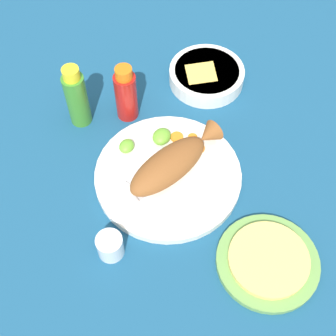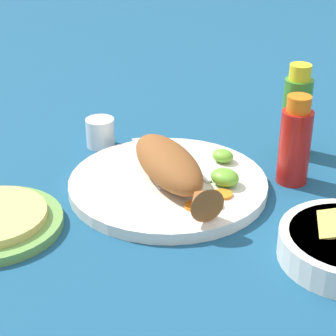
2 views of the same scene
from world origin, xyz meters
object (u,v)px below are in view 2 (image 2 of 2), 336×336
main_plate (168,184)px  fried_fish (171,167)px  hot_sauce_bottle_green (296,113)px  salt_cup (100,134)px  fork_far (174,156)px  hot_sauce_bottle_red (295,143)px  fork_near (147,158)px

main_plate → fried_fish: fried_fish is taller
fried_fish → hot_sauce_bottle_green: 0.26m
fried_fish → salt_cup: 0.22m
fork_far → hot_sauce_bottle_red: bearing=-135.4°
fried_fish → main_plate: bearing=0.0°
main_plate → salt_cup: size_ratio=5.99×
hot_sauce_bottle_green → salt_cup: bearing=39.1°
fork_near → salt_cup: (0.13, -0.01, 0.00)m
fork_far → hot_sauce_bottle_green: size_ratio=1.12×
salt_cup → main_plate: bearing=170.7°
fork_far → salt_cup: 0.16m
hot_sauce_bottle_green → hot_sauce_bottle_red: bearing=122.5°
fork_near → salt_cup: salt_cup is taller
fried_fish → salt_cup: size_ratio=4.67×
main_plate → fork_near: size_ratio=1.88×
fork_near → salt_cup: 0.13m
fried_fish → hot_sauce_bottle_green: bearing=-78.5°
fork_near → fork_far: same height
main_plate → hot_sauce_bottle_red: hot_sauce_bottle_red is taller
hot_sauce_bottle_red → hot_sauce_bottle_green: (0.06, -0.09, 0.01)m
fork_far → hot_sauce_bottle_red: size_ratio=1.24×
fork_near → hot_sauce_bottle_green: size_ratio=1.02×
hot_sauce_bottle_green → salt_cup: 0.35m
salt_cup → hot_sauce_bottle_red: bearing=-159.0°
fork_far → salt_cup: bearing=28.6°
main_plate → fried_fish: size_ratio=1.28×
hot_sauce_bottle_red → hot_sauce_bottle_green: bearing=-57.5°
fried_fish → fork_near: fried_fish is taller
fork_near → hot_sauce_bottle_green: hot_sauce_bottle_green is taller
main_plate → fork_near: (0.07, -0.03, 0.01)m
hot_sauce_bottle_red → hot_sauce_bottle_green: hot_sauce_bottle_green is taller
fried_fish → fork_far: bearing=-26.0°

